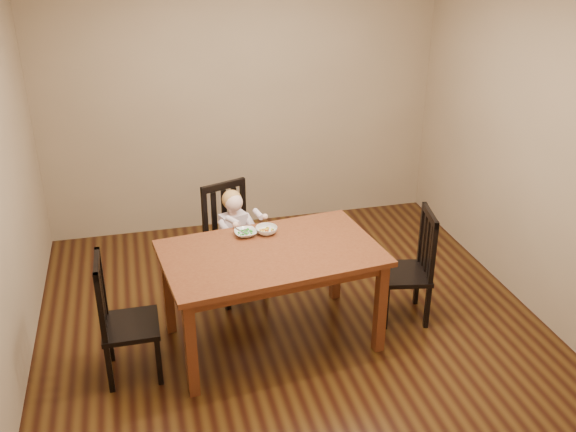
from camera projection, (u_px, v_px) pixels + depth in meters
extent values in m
cube|color=#42270D|center=(291.00, 324.00, 5.21)|extent=(4.00, 4.00, 0.01)
cube|color=#91795C|center=(242.00, 99.00, 6.39)|extent=(4.00, 0.01, 2.70)
cube|color=#91795C|center=(402.00, 323.00, 2.88)|extent=(4.00, 0.01, 2.70)
cube|color=#91795C|center=(536.00, 146.00, 5.07)|extent=(0.01, 4.00, 2.70)
cube|color=#552613|center=(271.00, 253.00, 4.69)|extent=(1.67, 1.12, 0.04)
cube|color=#552613|center=(271.00, 261.00, 4.72)|extent=(1.53, 0.98, 0.08)
cube|color=#552613|center=(191.00, 350.00, 4.29)|extent=(0.08, 0.08, 0.75)
cube|color=#552613|center=(380.00, 308.00, 4.75)|extent=(0.08, 0.08, 0.75)
cube|color=#552613|center=(168.00, 290.00, 4.97)|extent=(0.08, 0.08, 0.75)
cube|color=#552613|center=(336.00, 259.00, 5.42)|extent=(0.08, 0.08, 0.75)
cube|color=black|center=(236.00, 251.00, 5.45)|extent=(0.54, 0.52, 0.04)
cube|color=black|center=(245.00, 260.00, 5.77)|extent=(0.05, 0.05, 0.40)
cube|color=black|center=(208.00, 271.00, 5.59)|extent=(0.05, 0.05, 0.40)
cube|color=black|center=(265.00, 276.00, 5.51)|extent=(0.05, 0.05, 0.40)
cube|color=black|center=(227.00, 288.00, 5.32)|extent=(0.05, 0.05, 0.40)
cube|color=black|center=(243.00, 208.00, 5.55)|extent=(0.05, 0.05, 0.55)
cube|color=black|center=(205.00, 218.00, 5.37)|extent=(0.05, 0.05, 0.55)
cube|color=black|center=(223.00, 186.00, 5.35)|extent=(0.40, 0.17, 0.06)
cube|color=black|center=(234.00, 213.00, 5.52)|extent=(0.05, 0.03, 0.47)
cube|color=black|center=(224.00, 216.00, 5.47)|extent=(0.05, 0.03, 0.47)
cube|color=black|center=(214.00, 218.00, 5.42)|extent=(0.05, 0.03, 0.47)
cube|color=black|center=(131.00, 326.00, 4.49)|extent=(0.39, 0.41, 0.04)
cube|color=black|center=(110.00, 339.00, 4.70)|extent=(0.04, 0.04, 0.38)
cube|color=black|center=(110.00, 369.00, 4.39)|extent=(0.04, 0.04, 0.38)
cube|color=black|center=(156.00, 333.00, 4.77)|extent=(0.04, 0.04, 0.38)
cube|color=black|center=(159.00, 362.00, 4.47)|extent=(0.04, 0.04, 0.38)
cube|color=black|center=(101.00, 281.00, 4.49)|extent=(0.04, 0.04, 0.53)
cube|color=black|center=(101.00, 309.00, 4.18)|extent=(0.04, 0.04, 0.53)
cube|color=black|center=(97.00, 264.00, 4.24)|extent=(0.03, 0.39, 0.06)
cube|color=black|center=(102.00, 291.00, 4.43)|extent=(0.02, 0.04, 0.45)
cube|color=black|center=(102.00, 298.00, 4.35)|extent=(0.02, 0.04, 0.45)
cube|color=black|center=(101.00, 305.00, 4.27)|extent=(0.02, 0.04, 0.45)
cube|color=black|center=(404.00, 274.00, 5.15)|extent=(0.46, 0.47, 0.04)
cube|color=black|center=(427.00, 307.00, 5.09)|extent=(0.04, 0.04, 0.38)
cube|color=black|center=(417.00, 284.00, 5.40)|extent=(0.04, 0.04, 0.38)
cube|color=black|center=(386.00, 308.00, 5.07)|extent=(0.04, 0.04, 0.38)
cube|color=black|center=(378.00, 285.00, 5.39)|extent=(0.04, 0.04, 0.38)
cube|color=black|center=(433.00, 253.00, 4.88)|extent=(0.04, 0.04, 0.53)
cube|color=black|center=(422.00, 232.00, 5.20)|extent=(0.04, 0.04, 0.53)
cube|color=black|center=(430.00, 215.00, 4.94)|extent=(0.11, 0.39, 0.06)
cube|color=black|center=(430.00, 251.00, 4.97)|extent=(0.03, 0.04, 0.45)
cube|color=black|center=(427.00, 245.00, 5.05)|extent=(0.03, 0.04, 0.45)
cube|color=black|center=(424.00, 240.00, 5.13)|extent=(0.03, 0.04, 0.45)
imported|color=white|center=(245.00, 233.00, 4.90)|extent=(0.17, 0.17, 0.04)
imported|color=white|center=(266.00, 230.00, 4.93)|extent=(0.18, 0.18, 0.05)
cube|color=silver|center=(241.00, 231.00, 4.85)|extent=(0.10, 0.09, 0.05)
cube|color=silver|center=(241.00, 233.00, 4.86)|extent=(0.04, 0.04, 0.01)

